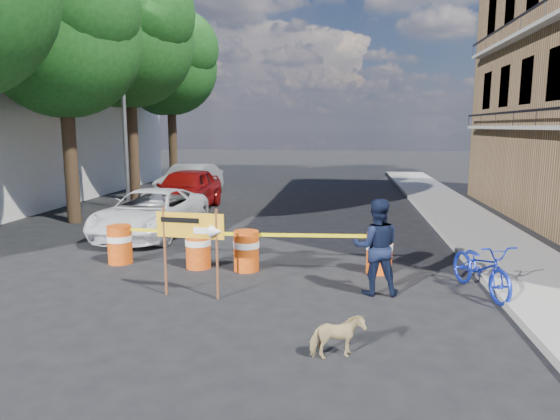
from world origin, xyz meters
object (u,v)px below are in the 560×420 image
(barrel_far_left, at_px, (120,244))
(dog, at_px, (337,337))
(barrel_mid_right, at_px, (246,250))
(bicycle, at_px, (483,243))
(barrel_far_right, at_px, (379,252))
(suv_white, at_px, (151,212))
(barrel_mid_left, at_px, (198,248))
(detour_sign, at_px, (198,233))
(sedan_red, at_px, (186,190))
(pedestrian, at_px, (376,247))
(sedan_silver, at_px, (190,181))

(barrel_far_left, xyz_separation_m, dog, (5.14, -4.28, -0.16))
(barrel_mid_right, xyz_separation_m, dog, (2.07, -4.06, -0.16))
(barrel_mid_right, relative_size, bicycle, 0.45)
(barrel_far_left, bearing_deg, barrel_far_right, -0.24)
(suv_white, bearing_deg, barrel_mid_right, -41.14)
(barrel_mid_left, xyz_separation_m, barrel_far_right, (4.05, 0.12, 0.00))
(barrel_far_right, bearing_deg, detour_sign, -148.94)
(sedan_red, bearing_deg, dog, -62.97)
(pedestrian, distance_m, bicycle, 2.03)
(barrel_mid_right, relative_size, sedan_red, 0.19)
(detour_sign, bearing_deg, barrel_mid_left, 113.20)
(barrel_mid_left, relative_size, barrel_far_right, 1.00)
(barrel_far_right, relative_size, detour_sign, 0.53)
(barrel_mid_right, relative_size, suv_white, 0.19)
(barrel_mid_left, distance_m, bicycle, 6.01)
(sedan_red, relative_size, sedan_silver, 1.05)
(barrel_far_right, relative_size, sedan_silver, 0.20)
(barrel_mid_left, relative_size, pedestrian, 0.49)
(suv_white, relative_size, sedan_silver, 1.06)
(barrel_mid_right, bearing_deg, pedestrian, -24.05)
(barrel_mid_left, height_order, sedan_red, sedan_red)
(barrel_mid_right, relative_size, pedestrian, 0.49)
(barrel_far_left, relative_size, barrel_far_right, 1.00)
(barrel_mid_right, xyz_separation_m, barrel_far_right, (2.93, 0.20, 0.00))
(pedestrian, bearing_deg, barrel_far_left, -17.00)
(barrel_mid_left, distance_m, detour_sign, 2.19)
(barrel_far_left, relative_size, barrel_mid_right, 1.00)
(detour_sign, distance_m, sedan_silver, 13.87)
(barrel_mid_left, height_order, dog, barrel_mid_left)
(barrel_far_left, xyz_separation_m, barrel_mid_right, (3.07, -0.22, 0.00))
(dog, bearing_deg, detour_sign, 29.36)
(barrel_far_left, bearing_deg, barrel_mid_right, -4.12)
(suv_white, xyz_separation_m, sedan_red, (-0.31, 4.30, 0.14))
(barrel_mid_left, relative_size, sedan_silver, 0.20)
(barrel_far_right, distance_m, sedan_red, 10.06)
(barrel_mid_right, height_order, suv_white, suv_white)
(sedan_red, bearing_deg, pedestrian, -53.15)
(barrel_far_left, xyz_separation_m, barrel_far_right, (5.99, -0.03, 0.00))
(sedan_red, bearing_deg, bicycle, -44.74)
(barrel_mid_left, xyz_separation_m, sedan_silver, (-3.70, 11.21, 0.27))
(barrel_far_left, distance_m, detour_sign, 3.39)
(barrel_far_right, xyz_separation_m, sedan_red, (-6.76, 7.45, 0.34))
(barrel_mid_right, relative_size, dog, 1.22)
(detour_sign, distance_m, dog, 3.52)
(pedestrian, bearing_deg, sedan_silver, -61.79)
(barrel_far_left, xyz_separation_m, pedestrian, (5.82, -1.45, 0.45))
(sedan_red, bearing_deg, suv_white, -85.64)
(pedestrian, xyz_separation_m, bicycle, (2.01, 0.28, 0.07))
(bicycle, distance_m, suv_white, 9.35)
(barrel_mid_right, bearing_deg, barrel_mid_left, 176.09)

